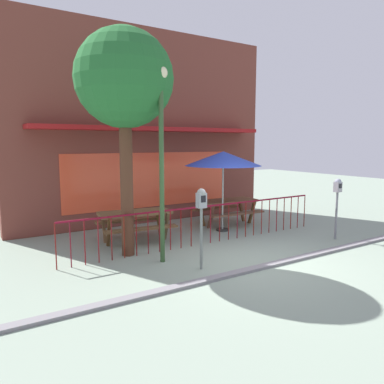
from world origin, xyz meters
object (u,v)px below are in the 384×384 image
(picnic_table_left, at_px, (135,218))
(patio_umbrella, at_px, (223,159))
(street_tree, at_px, (124,81))
(parking_meter_near, at_px, (337,193))
(street_lamp, at_px, (161,137))
(parking_meter_far, at_px, (201,207))
(picnic_table_right, at_px, (227,205))

(picnic_table_left, distance_m, patio_umbrella, 2.97)
(street_tree, bearing_deg, parking_meter_near, -17.44)
(parking_meter_near, xyz_separation_m, street_lamp, (-4.69, 0.77, 1.39))
(patio_umbrella, relative_size, street_tree, 0.46)
(patio_umbrella, distance_m, street_lamp, 3.22)
(parking_meter_near, distance_m, parking_meter_far, 4.25)
(street_lamp, bearing_deg, patio_umbrella, 29.56)
(picnic_table_right, height_order, parking_meter_far, parking_meter_far)
(street_tree, distance_m, street_lamp, 1.51)
(picnic_table_right, relative_size, street_lamp, 0.47)
(picnic_table_right, xyz_separation_m, patio_umbrella, (-0.58, -0.55, 1.44))
(street_lamp, bearing_deg, picnic_table_right, 32.26)
(picnic_table_left, xyz_separation_m, street_lamp, (-0.18, -1.83, 2.01))
(parking_meter_far, height_order, street_tree, street_tree)
(picnic_table_left, bearing_deg, street_lamp, -95.62)
(parking_meter_near, xyz_separation_m, parking_meter_far, (-4.25, -0.05, 0.02))
(patio_umbrella, height_order, street_tree, street_tree)
(parking_meter_near, bearing_deg, parking_meter_far, -179.37)
(parking_meter_near, height_order, street_tree, street_tree)
(street_tree, bearing_deg, patio_umbrella, 12.88)
(picnic_table_left, height_order, street_lamp, street_lamp)
(street_lamp, bearing_deg, picnic_table_left, 84.38)
(patio_umbrella, bearing_deg, parking_meter_near, -50.49)
(picnic_table_right, height_order, patio_umbrella, patio_umbrella)
(patio_umbrella, xyz_separation_m, street_tree, (-3.19, -0.73, 1.74))
(picnic_table_right, xyz_separation_m, parking_meter_far, (-2.91, -2.93, 0.64))
(picnic_table_left, relative_size, parking_meter_near, 1.23)
(picnic_table_right, bearing_deg, patio_umbrella, -136.91)
(picnic_table_right, height_order, street_tree, street_tree)
(patio_umbrella, bearing_deg, parking_meter_far, -134.28)
(patio_umbrella, distance_m, parking_meter_far, 3.43)
(street_lamp, bearing_deg, street_tree, 117.22)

